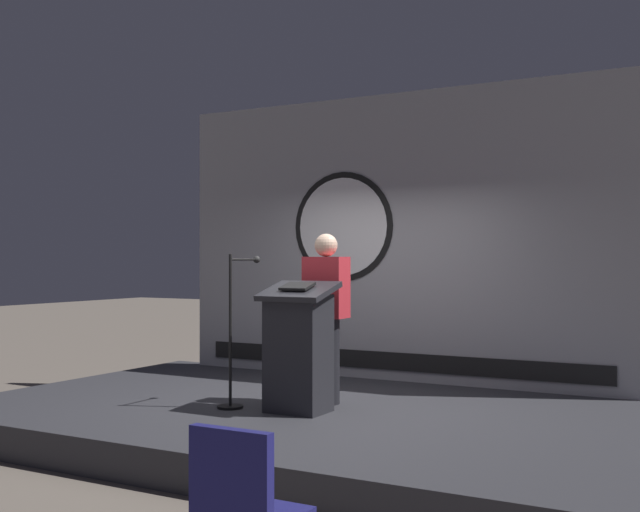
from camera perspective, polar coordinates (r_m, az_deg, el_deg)
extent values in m
plane|color=#6B6056|center=(7.59, -0.61, -12.96)|extent=(40.00, 40.00, 0.00)
cube|color=#333338|center=(7.56, -0.61, -11.85)|extent=(6.40, 4.00, 0.30)
cube|color=#9E9EA3|center=(9.06, 5.20, 1.38)|extent=(5.41, 0.10, 3.25)
cylinder|color=black|center=(9.28, 1.64, 2.13)|extent=(1.28, 0.02, 1.28)
cylinder|color=white|center=(9.28, 1.63, 2.13)|extent=(1.14, 0.02, 1.14)
cube|color=black|center=(9.08, 5.06, -7.52)|extent=(4.86, 0.02, 0.20)
cube|color=#26262B|center=(7.18, -1.57, -6.99)|extent=(0.52, 0.40, 1.06)
cube|color=#26262B|center=(7.13, -1.57, -2.54)|extent=(0.64, 0.50, 0.18)
cube|color=black|center=(7.11, -1.65, -2.19)|extent=(0.28, 0.20, 0.07)
cylinder|color=black|center=(7.60, 0.44, -7.53)|extent=(0.26, 0.26, 0.82)
cube|color=red|center=(7.54, 0.44, -2.26)|extent=(0.40, 0.24, 0.58)
sphere|color=beige|center=(7.53, 0.44, 0.78)|extent=(0.22, 0.22, 0.22)
cylinder|color=black|center=(7.48, -6.46, -10.72)|extent=(0.24, 0.24, 0.02)
cylinder|color=black|center=(7.38, -6.46, -5.38)|extent=(0.03, 0.03, 1.42)
cylinder|color=black|center=(7.53, -5.50, -0.25)|extent=(0.02, 0.44, 0.02)
sphere|color=#262626|center=(7.71, -4.58, -0.25)|extent=(0.07, 0.07, 0.07)
cube|color=navy|center=(3.82, -6.45, -15.45)|extent=(0.44, 0.06, 0.44)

